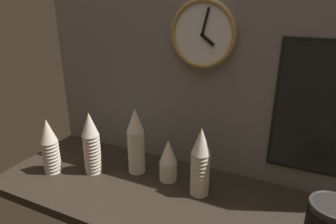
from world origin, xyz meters
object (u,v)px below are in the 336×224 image
at_px(cup_stack_center, 168,160).
at_px(cup_stack_center_right, 200,162).
at_px(cup_stack_left, 92,143).
at_px(wall_clock, 203,34).
at_px(cup_stack_center_left, 136,141).
at_px(cup_stack_far_left, 50,146).
at_px(menu_board, 334,113).

xyz_separation_m(cup_stack_center, cup_stack_center_right, (0.15, -0.03, 0.05)).
distance_m(cup_stack_left, wall_clock, 0.66).
bearing_deg(cup_stack_center_right, cup_stack_left, -174.26).
xyz_separation_m(cup_stack_center_left, cup_stack_center_right, (0.31, -0.03, -0.01)).
bearing_deg(cup_stack_center_left, wall_clock, 31.98).
bearing_deg(cup_stack_far_left, cup_stack_center, 18.21).
bearing_deg(menu_board, wall_clock, -178.98).
height_order(cup_stack_left, menu_board, menu_board).
distance_m(cup_stack_center, cup_stack_center_right, 0.17).
distance_m(cup_stack_far_left, menu_board, 1.15).
bearing_deg(cup_stack_center_left, menu_board, 11.98).
height_order(cup_stack_center_right, cup_stack_far_left, cup_stack_center_right).
distance_m(cup_stack_center_left, cup_stack_left, 0.19).
xyz_separation_m(cup_stack_center_right, wall_clock, (-0.07, 0.18, 0.46)).
bearing_deg(cup_stack_far_left, cup_stack_left, 25.81).
height_order(cup_stack_center, cup_stack_far_left, cup_stack_far_left).
xyz_separation_m(cup_stack_center, cup_stack_far_left, (-0.50, -0.16, 0.03)).
bearing_deg(menu_board, cup_stack_far_left, -163.49).
bearing_deg(wall_clock, cup_stack_center_right, -67.88).
relative_size(cup_stack_left, cup_stack_far_left, 1.13).
relative_size(cup_stack_left, wall_clock, 1.05).
height_order(cup_stack_left, wall_clock, wall_clock).
bearing_deg(cup_stack_center_right, cup_stack_center_left, 173.78).
distance_m(cup_stack_center, wall_clock, 0.54).
height_order(cup_stack_center_right, wall_clock, wall_clock).
distance_m(cup_stack_center_left, wall_clock, 0.53).
bearing_deg(menu_board, cup_stack_center_left, -168.02).
distance_m(cup_stack_left, cup_stack_far_left, 0.19).
bearing_deg(wall_clock, cup_stack_center, -118.62).
bearing_deg(cup_stack_far_left, menu_board, 16.51).
xyz_separation_m(wall_clock, menu_board, (0.50, 0.01, -0.25)).
xyz_separation_m(cup_stack_center_left, wall_clock, (0.24, 0.15, 0.45)).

